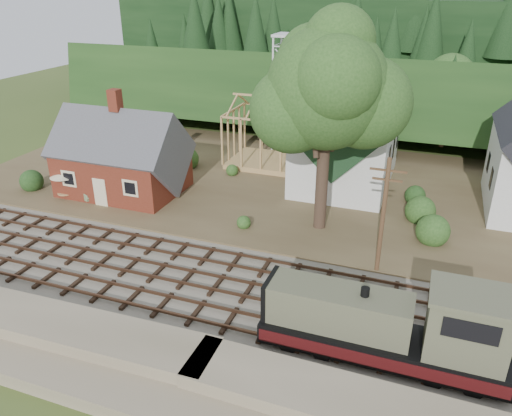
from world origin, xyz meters
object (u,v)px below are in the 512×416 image
(locomotive, at_px, (391,328))
(car_blue, at_px, (165,187))
(car_green, at_px, (81,189))
(patio_set, at_px, (63,175))

(locomotive, height_order, car_blue, locomotive)
(car_green, bearing_deg, patio_set, 144.75)
(locomotive, relative_size, car_green, 3.05)
(patio_set, bearing_deg, locomotive, -20.82)
(locomotive, height_order, car_green, locomotive)
(car_green, bearing_deg, locomotive, -94.36)
(car_blue, distance_m, car_green, 7.26)
(patio_set, bearing_deg, car_blue, 26.74)
(locomotive, relative_size, car_blue, 3.30)
(car_blue, bearing_deg, car_green, 179.46)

